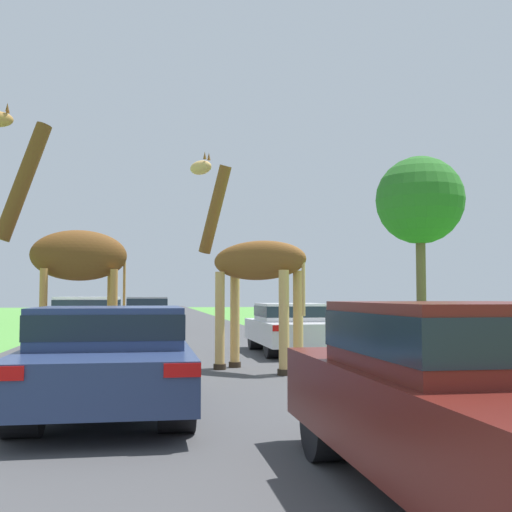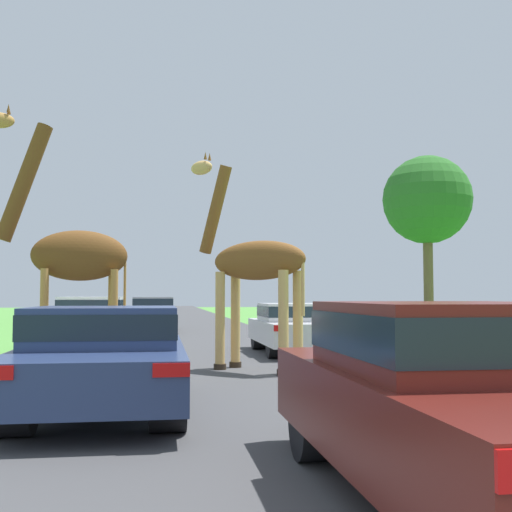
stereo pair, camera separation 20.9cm
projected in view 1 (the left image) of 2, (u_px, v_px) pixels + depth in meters
The scene contains 9 objects.
road at pixel (159, 327), 29.74m from camera, with size 8.29×120.00×0.00m.
giraffe_near_road at pixel (253, 267), 12.60m from camera, with size 2.30×2.35×4.48m.
giraffe_companion at pixel (70, 250), 12.33m from camera, with size 2.75×0.96×5.10m.
car_lead_maroon at pixel (469, 394), 4.57m from camera, with size 1.72×4.34×1.42m.
car_queue_right at pixel (291, 326), 16.33m from camera, with size 1.74×4.23×1.26m.
car_queue_left at pixel (147, 312), 26.64m from camera, with size 1.79×4.64×1.40m.
car_far_ahead at pixel (88, 322), 17.25m from camera, with size 1.79×4.46×1.43m.
car_verge_right at pixel (109, 355), 8.00m from camera, with size 1.97×4.18×1.32m.
tree_right_cluster at pixel (420, 201), 32.71m from camera, with size 4.48×4.48×8.57m.
Camera 1 is at (-0.40, -0.23, 1.47)m, focal length 45.00 mm.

